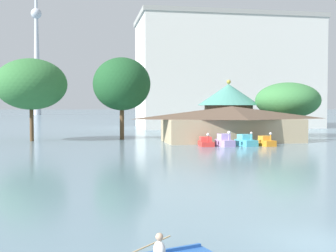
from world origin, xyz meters
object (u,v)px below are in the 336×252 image
at_px(pedal_boat_cyan, 246,141).
at_px(pedal_boat_orange, 266,142).
at_px(shoreline_tree_mid, 122,84).
at_px(pedal_boat_lavender, 225,141).
at_px(boathouse, 232,123).
at_px(distant_broadcast_tower, 36,22).
at_px(shoreline_tree_right, 288,100).
at_px(green_roof_pavilion, 229,107).
at_px(background_building_block, 226,73).
at_px(pedal_boat_red, 206,142).
at_px(shoreline_tree_tall_left, 31,84).

relative_size(pedal_boat_cyan, pedal_boat_orange, 1.12).
bearing_deg(pedal_boat_cyan, shoreline_tree_mid, -144.67).
bearing_deg(pedal_boat_lavender, boathouse, 145.56).
relative_size(boathouse, distant_broadcast_tower, 0.13).
distance_m(pedal_boat_cyan, boathouse, 6.40).
distance_m(pedal_boat_lavender, pedal_boat_cyan, 2.76).
distance_m(boathouse, shoreline_tree_right, 13.90).
bearing_deg(distant_broadcast_tower, shoreline_tree_mid, -80.66).
relative_size(green_roof_pavilion, background_building_block, 0.25).
relative_size(pedal_boat_red, shoreline_tree_right, 0.30).
relative_size(pedal_boat_cyan, shoreline_tree_right, 0.31).
height_order(boathouse, distant_broadcast_tower, distant_broadcast_tower).
distance_m(pedal_boat_cyan, distant_broadcast_tower, 251.20).
distance_m(pedal_boat_red, pedal_boat_lavender, 2.23).
bearing_deg(shoreline_tree_right, pedal_boat_orange, -123.83).
distance_m(boathouse, shoreline_tree_mid, 16.76).
relative_size(pedal_boat_red, distant_broadcast_tower, 0.02).
bearing_deg(pedal_boat_orange, pedal_boat_cyan, -114.08).
distance_m(shoreline_tree_right, background_building_block, 35.12).
distance_m(pedal_boat_red, boathouse, 7.90).
relative_size(shoreline_tree_mid, distant_broadcast_tower, 0.08).
xyz_separation_m(green_roof_pavilion, shoreline_tree_tall_left, (-29.96, -5.93, 3.04)).
bearing_deg(distant_broadcast_tower, pedal_boat_cyan, -77.93).
xyz_separation_m(pedal_boat_red, distant_broadcast_tower, (-46.26, 238.61, 58.03)).
height_order(pedal_boat_lavender, boathouse, boathouse).
relative_size(pedal_boat_lavender, shoreline_tree_tall_left, 0.25).
height_order(green_roof_pavilion, shoreline_tree_right, green_roof_pavilion).
relative_size(green_roof_pavilion, distant_broadcast_tower, 0.07).
xyz_separation_m(shoreline_tree_tall_left, shoreline_tree_mid, (12.40, 1.13, 0.20)).
distance_m(pedal_boat_orange, boathouse, 7.32).
distance_m(pedal_boat_orange, shoreline_tree_tall_left, 32.12).
bearing_deg(pedal_boat_red, pedal_boat_cyan, 89.21).
relative_size(boathouse, background_building_block, 0.48).
bearing_deg(background_building_block, pedal_boat_orange, -101.99).
bearing_deg(pedal_boat_cyan, green_roof_pavilion, 157.11).
relative_size(shoreline_tree_tall_left, distant_broadcast_tower, 0.07).
relative_size(pedal_boat_lavender, shoreline_tree_mid, 0.24).
bearing_deg(boathouse, pedal_boat_orange, -73.33).
bearing_deg(pedal_boat_orange, boathouse, -171.35).
bearing_deg(pedal_boat_lavender, shoreline_tree_tall_left, -126.70).
height_order(pedal_boat_orange, distant_broadcast_tower, distant_broadcast_tower).
height_order(pedal_boat_red, pedal_boat_lavender, pedal_boat_lavender).
distance_m(pedal_boat_cyan, background_building_block, 50.85).
height_order(background_building_block, distant_broadcast_tower, distant_broadcast_tower).
distance_m(pedal_boat_red, distant_broadcast_tower, 249.88).
relative_size(shoreline_tree_right, distant_broadcast_tower, 0.06).
height_order(pedal_boat_red, green_roof_pavilion, green_roof_pavilion).
height_order(green_roof_pavilion, shoreline_tree_mid, shoreline_tree_mid).
distance_m(pedal_boat_orange, background_building_block, 50.97).
height_order(boathouse, background_building_block, background_building_block).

